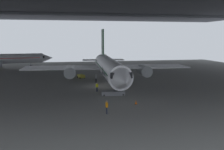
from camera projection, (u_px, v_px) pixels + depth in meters
ground_plane at (102, 86)px, 50.65m from camera, size 110.00×110.00×0.00m
hangar_structure at (92, 4)px, 61.53m from camera, size 121.00×99.00×18.04m
airplane_main at (109, 67)px, 52.32m from camera, size 35.82×37.07×11.58m
boarding_stairs at (113, 91)px, 42.55m from camera, size 4.31×1.75×4.68m
crew_worker_near_nose at (107, 106)px, 31.87m from camera, size 0.27×0.55×1.70m
crew_worker_by_stairs at (97, 87)px, 45.28m from camera, size 0.50×0.36×1.61m
airplane_distant at (2, 59)px, 78.58m from camera, size 29.76×28.87×9.61m
traffic_cone_orange at (136, 102)px, 36.64m from camera, size 0.36×0.36×0.60m
baggage_tug at (81, 76)px, 60.54m from camera, size 1.80×2.45×0.90m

